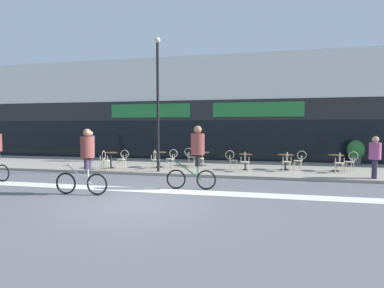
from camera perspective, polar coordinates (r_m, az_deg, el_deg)
The scene contains 28 objects.
ground_plane at distance 8.65m, azimuth -10.42°, elevation -10.95°, with size 120.00×120.00×0.00m, color #5B5B60.
sidewalk_slab at distance 15.47m, azimuth -0.01°, elevation -4.36°, with size 40.00×5.50×0.12m, color gray.
storefront_facade at distance 20.00m, azimuth 2.87°, elevation 6.31°, with size 40.00×4.06×6.38m.
bike_lane_stripe at distance 10.14m, azimuth -6.81°, elevation -8.77°, with size 36.00×0.70×0.01m, color silver.
bistro_table_0 at distance 15.01m, azimuth -15.21°, elevation -2.42°, with size 0.60×0.60×0.77m.
bistro_table_1 at distance 14.85m, azimuth -6.22°, elevation -2.37°, with size 0.67×0.67×0.76m.
bistro_table_2 at distance 15.39m, azimuth 1.92°, elevation -2.27°, with size 0.75×0.75×0.71m.
bistro_table_3 at distance 14.07m, azimuth 10.14°, elevation -2.79°, with size 0.61×0.61×0.75m.
bistro_table_4 at distance 14.59m, azimuth 17.36°, elevation -2.71°, with size 0.72×0.72×0.71m.
bistro_table_5 at distance 15.00m, azimuth 25.73°, elevation -2.68°, with size 0.66×0.66×0.74m.
cafe_chair_0_near at distance 14.46m, azimuth -16.32°, elevation -2.72°, with size 0.45×0.60×0.90m.
cafe_chair_0_side at distance 14.74m, azimuth -13.04°, elevation -2.56°, with size 0.58×0.41×0.90m.
cafe_chair_1_near at distance 14.26m, azimuth -6.99°, elevation -2.70°, with size 0.43×0.59×0.90m.
cafe_chair_1_side at distance 14.66m, azimuth -3.90°, elevation -2.52°, with size 0.58×0.41×0.90m.
cafe_chair_2_near at distance 14.77m, azimuth 1.46°, elevation -2.47°, with size 0.43×0.59×0.90m.
cafe_chair_2_side at distance 15.51m, azimuth -0.36°, elevation -2.19°, with size 0.58×0.42×0.90m.
cafe_chair_3_near at distance 13.45m, azimuth 10.05°, elevation -3.09°, with size 0.41×0.58×0.90m.
cafe_chair_3_side at distance 14.10m, azimuth 7.59°, elevation -2.77°, with size 0.59×0.43×0.90m.
cafe_chair_4_near at distance 13.97m, azimuth 17.60°, elevation -2.95°, with size 0.42×0.58×0.90m.
cafe_chair_4_side at distance 14.66m, azimuth 19.80°, elevation -2.71°, with size 0.58×0.40×0.90m.
cafe_chair_5_near at distance 14.39m, azimuth 26.27°, elevation -2.96°, with size 0.45×0.60×0.90m.
cafe_chair_5_side at distance 15.16m, azimuth 28.03°, elevation -2.71°, with size 0.58×0.41×0.90m.
planter_pot at distance 17.92m, azimuth 28.72°, elevation -1.24°, with size 0.85×0.85×1.30m.
lamp_post at distance 13.49m, azimuth -6.53°, elevation 9.12°, with size 0.26×0.26×5.92m.
cyclist_0 at distance 10.07m, azimuth 0.82°, elevation -1.50°, with size 1.70×0.54×2.16m.
cyclist_2 at distance 9.85m, azimuth -19.58°, elevation -2.38°, with size 1.73×0.50×2.06m.
pedestrian_near_end at distance 13.54m, azimuth 31.49°, elevation -1.56°, with size 0.45×0.45×1.63m.
pedestrian_far_end at distance 18.31m, azimuth -18.74°, elevation 0.11°, with size 0.55×0.55×1.75m.
Camera 1 is at (3.24, -7.73, 2.12)m, focal length 28.00 mm.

